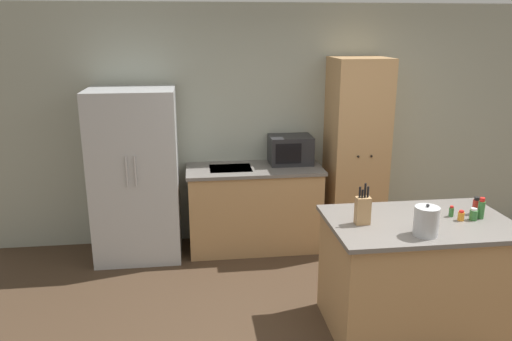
{
  "coord_description": "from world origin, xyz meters",
  "views": [
    {
      "loc": [
        -1.39,
        -3.07,
        2.34
      ],
      "look_at": [
        -0.81,
        1.4,
        1.05
      ],
      "focal_mm": 35.0,
      "sensor_mm": 36.0,
      "label": 1
    }
  ],
  "objects_px": {
    "refrigerator": "(136,175)",
    "kettle": "(426,221)",
    "pantry_cabinet": "(356,153)",
    "spice_bottle_short_red": "(451,212)",
    "spice_bottle_pale_salt": "(476,206)",
    "microwave": "(290,150)",
    "spice_bottle_amber_oil": "(473,215)",
    "spice_bottle_tall_dark": "(461,216)",
    "spice_bottle_green_herb": "(481,209)",
    "knife_block": "(363,210)"
  },
  "relations": [
    {
      "from": "refrigerator",
      "to": "kettle",
      "type": "distance_m",
      "value": 2.94
    },
    {
      "from": "pantry_cabinet",
      "to": "spice_bottle_short_red",
      "type": "distance_m",
      "value": 1.67
    },
    {
      "from": "spice_bottle_short_red",
      "to": "spice_bottle_pale_salt",
      "type": "distance_m",
      "value": 0.22
    },
    {
      "from": "microwave",
      "to": "spice_bottle_amber_oil",
      "type": "relative_size",
      "value": 4.81
    },
    {
      "from": "spice_bottle_tall_dark",
      "to": "spice_bottle_amber_oil",
      "type": "bearing_deg",
      "value": -1.14
    },
    {
      "from": "microwave",
      "to": "pantry_cabinet",
      "type": "bearing_deg",
      "value": -7.22
    },
    {
      "from": "refrigerator",
      "to": "spice_bottle_tall_dark",
      "type": "bearing_deg",
      "value": -32.86
    },
    {
      "from": "microwave",
      "to": "kettle",
      "type": "distance_m",
      "value": 2.15
    },
    {
      "from": "spice_bottle_short_red",
      "to": "spice_bottle_amber_oil",
      "type": "bearing_deg",
      "value": -35.38
    },
    {
      "from": "pantry_cabinet",
      "to": "spice_bottle_green_herb",
      "type": "bearing_deg",
      "value": -75.78
    },
    {
      "from": "spice_bottle_green_herb",
      "to": "pantry_cabinet",
      "type": "bearing_deg",
      "value": 104.22
    },
    {
      "from": "microwave",
      "to": "knife_block",
      "type": "distance_m",
      "value": 1.82
    },
    {
      "from": "microwave",
      "to": "spice_bottle_tall_dark",
      "type": "relative_size",
      "value": 5.66
    },
    {
      "from": "kettle",
      "to": "microwave",
      "type": "bearing_deg",
      "value": 105.47
    },
    {
      "from": "microwave",
      "to": "refrigerator",
      "type": "bearing_deg",
      "value": -174.95
    },
    {
      "from": "spice_bottle_amber_oil",
      "to": "spice_bottle_green_herb",
      "type": "height_order",
      "value": "spice_bottle_green_herb"
    },
    {
      "from": "spice_bottle_short_red",
      "to": "spice_bottle_green_herb",
      "type": "relative_size",
      "value": 0.51
    },
    {
      "from": "knife_block",
      "to": "kettle",
      "type": "height_order",
      "value": "knife_block"
    },
    {
      "from": "spice_bottle_short_red",
      "to": "kettle",
      "type": "relative_size",
      "value": 0.36
    },
    {
      "from": "spice_bottle_amber_oil",
      "to": "spice_bottle_short_red",
      "type": "bearing_deg",
      "value": 144.62
    },
    {
      "from": "refrigerator",
      "to": "spice_bottle_pale_salt",
      "type": "bearing_deg",
      "value": -29.26
    },
    {
      "from": "spice_bottle_green_herb",
      "to": "spice_bottle_tall_dark",
      "type": "bearing_deg",
      "value": -172.73
    },
    {
      "from": "knife_block",
      "to": "spice_bottle_amber_oil",
      "type": "distance_m",
      "value": 0.88
    },
    {
      "from": "spice_bottle_tall_dark",
      "to": "kettle",
      "type": "xyz_separation_m",
      "value": [
        -0.4,
        -0.23,
        0.07
      ]
    },
    {
      "from": "spice_bottle_pale_salt",
      "to": "spice_bottle_amber_oil",
      "type": "bearing_deg",
      "value": -126.81
    },
    {
      "from": "refrigerator",
      "to": "kettle",
      "type": "xyz_separation_m",
      "value": [
        2.22,
        -1.92,
        0.14
      ]
    },
    {
      "from": "refrigerator",
      "to": "pantry_cabinet",
      "type": "relative_size",
      "value": 0.86
    },
    {
      "from": "spice_bottle_short_red",
      "to": "kettle",
      "type": "distance_m",
      "value": 0.49
    },
    {
      "from": "pantry_cabinet",
      "to": "kettle",
      "type": "xyz_separation_m",
      "value": [
        -0.14,
        -1.98,
        -0.0
      ]
    },
    {
      "from": "refrigerator",
      "to": "microwave",
      "type": "bearing_deg",
      "value": 5.05
    },
    {
      "from": "spice_bottle_tall_dark",
      "to": "spice_bottle_green_herb",
      "type": "bearing_deg",
      "value": 7.27
    },
    {
      "from": "pantry_cabinet",
      "to": "spice_bottle_pale_salt",
      "type": "height_order",
      "value": "pantry_cabinet"
    },
    {
      "from": "refrigerator",
      "to": "microwave",
      "type": "relative_size",
      "value": 3.85
    },
    {
      "from": "pantry_cabinet",
      "to": "spice_bottle_short_red",
      "type": "bearing_deg",
      "value": -82.0
    },
    {
      "from": "spice_bottle_amber_oil",
      "to": "spice_bottle_tall_dark",
      "type": "bearing_deg",
      "value": 178.86
    },
    {
      "from": "refrigerator",
      "to": "spice_bottle_short_red",
      "type": "relative_size",
      "value": 20.46
    },
    {
      "from": "microwave",
      "to": "spice_bottle_green_herb",
      "type": "height_order",
      "value": "microwave"
    },
    {
      "from": "microwave",
      "to": "spice_bottle_pale_salt",
      "type": "xyz_separation_m",
      "value": [
        1.16,
        -1.72,
        -0.08
      ]
    },
    {
      "from": "kettle",
      "to": "spice_bottle_pale_salt",
      "type": "bearing_deg",
      "value": 30.73
    },
    {
      "from": "spice_bottle_short_red",
      "to": "spice_bottle_pale_salt",
      "type": "bearing_deg",
      "value": 7.14
    },
    {
      "from": "knife_block",
      "to": "spice_bottle_amber_oil",
      "type": "xyz_separation_m",
      "value": [
        0.87,
        -0.03,
        -0.07
      ]
    },
    {
      "from": "spice_bottle_green_herb",
      "to": "kettle",
      "type": "distance_m",
      "value": 0.63
    },
    {
      "from": "spice_bottle_pale_salt",
      "to": "knife_block",
      "type": "bearing_deg",
      "value": -174.91
    },
    {
      "from": "spice_bottle_short_red",
      "to": "refrigerator",
      "type": "bearing_deg",
      "value": 148.26
    },
    {
      "from": "pantry_cabinet",
      "to": "spice_bottle_pale_salt",
      "type": "xyz_separation_m",
      "value": [
        0.45,
        -1.63,
        -0.04
      ]
    },
    {
      "from": "knife_block",
      "to": "spice_bottle_green_herb",
      "type": "xyz_separation_m",
      "value": [
        0.95,
        -0.01,
        -0.03
      ]
    },
    {
      "from": "refrigerator",
      "to": "pantry_cabinet",
      "type": "xyz_separation_m",
      "value": [
        2.36,
        0.06,
        0.14
      ]
    },
    {
      "from": "pantry_cabinet",
      "to": "spice_bottle_green_herb",
      "type": "xyz_separation_m",
      "value": [
        0.44,
        -1.73,
        -0.03
      ]
    },
    {
      "from": "spice_bottle_short_red",
      "to": "spice_bottle_green_herb",
      "type": "height_order",
      "value": "spice_bottle_green_herb"
    },
    {
      "from": "knife_block",
      "to": "spice_bottle_tall_dark",
      "type": "xyz_separation_m",
      "value": [
        0.78,
        -0.03,
        -0.07
      ]
    }
  ]
}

